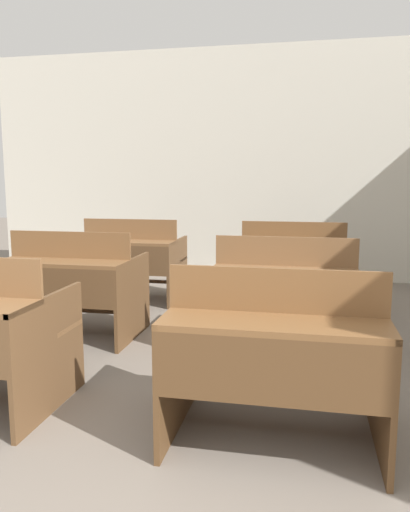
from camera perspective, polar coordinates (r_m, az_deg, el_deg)
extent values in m
cube|color=beige|center=(6.77, 4.46, 10.38)|extent=(7.07, 0.06, 3.03)
cube|color=brown|center=(3.00, -17.29, -10.67)|extent=(0.03, 0.79, 0.68)
cube|color=brown|center=(2.70, -3.15, -12.43)|extent=(0.03, 0.79, 0.68)
cube|color=brown|center=(2.65, 19.48, -13.36)|extent=(0.03, 0.79, 0.68)
cube|color=brown|center=(2.31, 7.84, -7.75)|extent=(1.05, 0.33, 0.03)
cube|color=brown|center=(2.21, 7.48, -13.03)|extent=(1.00, 0.02, 0.30)
cube|color=brown|center=(2.43, 8.15, -3.92)|extent=(1.05, 0.02, 0.22)
cube|color=brown|center=(2.81, 8.37, -9.77)|extent=(1.05, 0.33, 0.03)
cube|color=brown|center=(2.91, 8.25, -14.84)|extent=(1.00, 0.04, 0.04)
cube|color=brown|center=(4.63, -20.30, -4.02)|extent=(0.03, 0.79, 0.68)
cube|color=brown|center=(4.18, -8.23, -4.87)|extent=(0.03, 0.79, 0.68)
cube|color=brown|center=(4.12, -16.12, -0.74)|extent=(1.05, 0.33, 0.03)
cube|color=brown|center=(4.02, -17.05, -3.45)|extent=(1.00, 0.02, 0.30)
cube|color=brown|center=(4.24, -15.22, 1.24)|extent=(1.05, 0.02, 0.22)
cube|color=brown|center=(4.57, -13.35, -2.76)|extent=(1.05, 0.33, 0.03)
cube|color=brown|center=(4.63, -13.23, -6.05)|extent=(1.00, 0.04, 0.04)
cube|color=brown|center=(3.98, 1.64, -5.50)|extent=(0.03, 0.79, 0.68)
cube|color=brown|center=(3.94, 16.59, -6.00)|extent=(0.03, 0.79, 0.68)
cube|color=brown|center=(3.63, 9.04, -1.74)|extent=(1.05, 0.33, 0.03)
cube|color=brown|center=(3.51, 8.86, -4.87)|extent=(1.00, 0.02, 0.30)
cube|color=brown|center=(3.77, 9.19, 0.53)|extent=(1.05, 0.02, 0.22)
cube|color=brown|center=(4.13, 9.25, -3.84)|extent=(1.05, 0.33, 0.03)
cube|color=brown|center=(4.19, 9.16, -7.46)|extent=(1.00, 0.04, 0.04)
cube|color=brown|center=(5.79, -13.02, -1.23)|extent=(0.03, 0.79, 0.68)
cube|color=brown|center=(5.45, -3.16, -1.64)|extent=(0.03, 0.79, 0.68)
cube|color=brown|center=(5.34, -9.14, 1.57)|extent=(1.05, 0.33, 0.03)
cube|color=brown|center=(5.22, -9.69, -0.46)|extent=(1.00, 0.02, 0.30)
cube|color=brown|center=(5.47, -8.59, 3.05)|extent=(1.05, 0.02, 0.22)
cube|color=brown|center=(5.80, -7.49, -0.20)|extent=(1.05, 0.33, 0.03)
cube|color=brown|center=(5.85, -7.44, -2.83)|extent=(1.00, 0.04, 0.04)
cube|color=brown|center=(5.32, 4.45, -1.90)|extent=(0.03, 0.79, 0.68)
cube|color=brown|center=(5.30, 15.54, -2.24)|extent=(0.03, 0.79, 0.68)
cube|color=brown|center=(5.01, 10.00, 1.08)|extent=(1.05, 0.33, 0.03)
cube|color=brown|center=(4.88, 9.90, -1.10)|extent=(1.00, 0.02, 0.30)
cube|color=brown|center=(5.15, 10.09, 2.67)|extent=(1.05, 0.02, 0.22)
cube|color=brown|center=(5.50, 10.08, -0.75)|extent=(1.05, 0.33, 0.03)
cube|color=brown|center=(5.55, 10.00, -3.51)|extent=(1.00, 0.04, 0.04)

